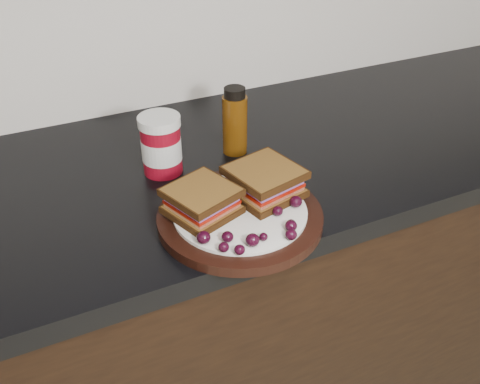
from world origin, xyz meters
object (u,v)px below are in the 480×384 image
object	(u,v)px
condiment_jar	(161,145)
oil_bottle	(235,121)
plate	(240,217)
sandwich_left	(202,201)

from	to	relation	value
condiment_jar	oil_bottle	distance (m)	0.16
oil_bottle	plate	bearing A→B (deg)	-112.69
plate	condiment_jar	xyz separation A→B (m)	(-0.07, 0.21, 0.05)
condiment_jar	oil_bottle	size ratio (longest dim) A/B	0.84
plate	condiment_jar	size ratio (longest dim) A/B	2.39
sandwich_left	oil_bottle	bearing A→B (deg)	33.02
plate	oil_bottle	distance (m)	0.25
condiment_jar	oil_bottle	bearing A→B (deg)	4.36
sandwich_left	condiment_jar	bearing A→B (deg)	71.92
sandwich_left	condiment_jar	size ratio (longest dim) A/B	0.88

